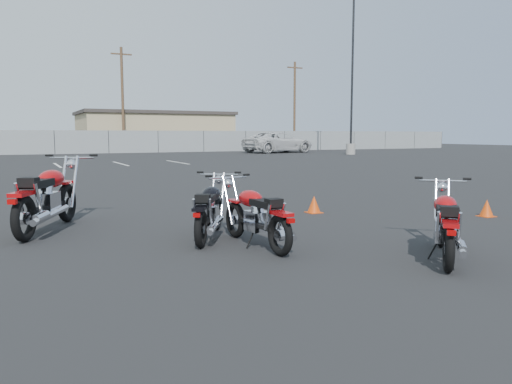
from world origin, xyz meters
name	(u,v)px	position (x,y,z in m)	size (l,w,h in m)	color
ground	(262,245)	(0.00, 0.00, 0.00)	(120.00, 120.00, 0.00)	black
motorcycle_front_red	(48,198)	(-2.50, 2.35, 0.52)	(1.43, 2.26, 1.14)	black
motorcycle_second_black	(210,210)	(-0.46, 0.75, 0.41)	(1.26, 1.73, 0.90)	black
motorcycle_third_red	(257,216)	(-0.08, 0.00, 0.41)	(0.71, 1.84, 0.90)	black
motorcycle_rear_red	(446,225)	(1.64, -1.60, 0.41)	(1.53, 1.59, 0.91)	black
training_cone_near	(314,204)	(2.16, 2.09, 0.16)	(0.27, 0.27, 0.32)	#E2460B
training_cone_far	(487,208)	(4.73, 0.34, 0.15)	(0.26, 0.26, 0.31)	#E2460B
training_cone_extra	(213,206)	(0.40, 2.86, 0.15)	(0.25, 0.25, 0.30)	#E2460B
light_pole_east	(351,113)	(19.82, 24.58, 3.09)	(0.80, 0.70, 11.49)	gray
chainlink_fence	(54,142)	(0.00, 35.00, 0.90)	(80.06, 0.06, 1.80)	gray
tan_building_east	(154,131)	(10.00, 44.00, 1.86)	(14.40, 9.40, 3.70)	tan
utility_pole_c	(123,98)	(6.00, 39.00, 4.69)	(1.80, 0.24, 9.00)	#4A3322
utility_pole_d	(295,104)	(24.00, 40.00, 4.69)	(1.80, 0.24, 9.00)	#4A3322
parking_line_stripes	(23,166)	(-2.50, 20.00, 0.00)	(15.12, 4.00, 0.01)	silver
white_van	(279,136)	(16.79, 30.26, 1.33)	(6.99, 2.80, 2.66)	silver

